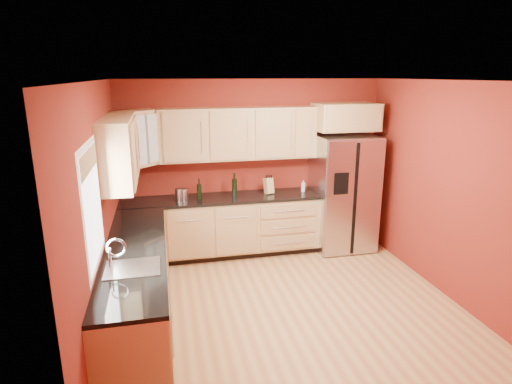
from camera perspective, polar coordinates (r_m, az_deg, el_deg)
floor at (r=5.24m, az=4.43°, el=-15.15°), size 4.00×4.00×0.00m
ceiling at (r=4.52m, az=5.13°, el=14.57°), size 4.00×4.00×0.00m
wall_back at (r=6.59m, az=-0.42°, el=3.51°), size 4.00×0.04×2.60m
wall_front at (r=3.01m, az=16.41°, el=-12.22°), size 4.00×0.04×2.60m
wall_left at (r=4.56m, az=-20.05°, el=-2.94°), size 0.04×4.00×2.60m
wall_right at (r=5.63m, az=24.57°, el=0.00°), size 0.04×4.00×2.60m
base_cabinets_back at (r=6.45m, az=-4.63°, el=-4.76°), size 2.90×0.60×0.88m
base_cabinets_left at (r=4.85m, az=-15.51°, el=-12.43°), size 0.60×2.80×0.88m
countertop_back at (r=6.30m, az=-4.71°, el=-0.87°), size 2.90×0.62×0.04m
countertop_left at (r=4.66m, az=-15.79°, el=-7.41°), size 0.62×2.80×0.04m
upper_cabinets_back at (r=6.29m, az=-2.35°, el=7.77°), size 2.30×0.33×0.75m
upper_cabinets_left at (r=5.12m, az=-17.81°, el=5.27°), size 0.33×1.35×0.75m
corner_upper_cabinet at (r=6.04m, az=-15.53°, el=6.90°), size 0.67×0.67×0.75m
over_fridge_cabinet at (r=6.62m, az=11.81°, el=9.80°), size 0.92×0.60×0.40m
refrigerator at (r=6.76m, az=11.53°, el=-0.09°), size 0.90×0.75×1.78m
window at (r=4.01m, az=-20.92°, el=-1.74°), size 0.03×0.90×1.00m
sink_faucet at (r=4.14m, az=-16.27°, el=-7.88°), size 0.50×0.42×0.30m
canister_left at (r=6.15m, az=-9.57°, el=-0.37°), size 0.11×0.11×0.18m
canister_right at (r=6.15m, az=-10.20°, el=-0.37°), size 0.15×0.15×0.18m
wine_bottle_a at (r=6.33m, az=-2.88°, el=1.03°), size 0.10×0.10×0.34m
wine_bottle_b at (r=6.19m, az=-7.58°, el=0.41°), size 0.07×0.07×0.30m
knife_block at (r=6.45m, az=1.69°, el=0.85°), size 0.15×0.14×0.24m
soap_dispenser at (r=6.59m, az=6.31°, el=0.79°), size 0.07×0.07×0.18m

